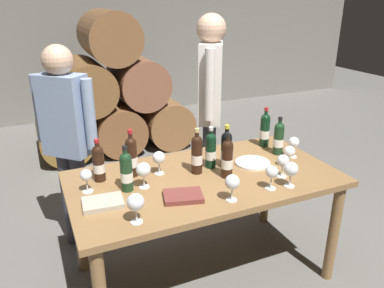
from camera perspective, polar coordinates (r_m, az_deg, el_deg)
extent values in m
plane|color=#66635E|center=(2.84, 1.73, -18.80)|extent=(14.00, 14.00, 0.00)
cube|color=slate|center=(6.23, -15.78, 16.77)|extent=(10.00, 0.24, 2.80)
cylinder|color=brown|center=(4.80, -18.82, 1.71)|extent=(0.60, 0.90, 0.60)
cylinder|color=brown|center=(4.89, -11.50, 2.79)|extent=(0.60, 0.90, 0.60)
cylinder|color=brown|center=(5.05, -4.53, 3.76)|extent=(0.60, 0.90, 0.60)
cylinder|color=brown|center=(4.69, -15.78, 8.56)|extent=(0.60, 0.90, 0.60)
cylinder|color=brown|center=(4.82, -8.30, 9.46)|extent=(0.60, 0.90, 0.60)
cylinder|color=brown|center=(4.66, -12.52, 15.59)|extent=(0.60, 0.90, 0.60)
cube|color=olive|center=(2.42, 1.93, -5.33)|extent=(1.70, 0.90, 0.04)
cylinder|color=olive|center=(2.75, 20.60, -12.51)|extent=(0.07, 0.07, 0.72)
cylinder|color=olive|center=(2.76, -16.77, -11.74)|extent=(0.07, 0.07, 0.72)
cylinder|color=olive|center=(3.25, 11.17, -5.88)|extent=(0.07, 0.07, 0.72)
cylinder|color=#19381E|center=(2.78, 12.92, 0.42)|extent=(0.07, 0.07, 0.20)
sphere|color=#19381E|center=(2.75, 13.10, 2.44)|extent=(0.07, 0.07, 0.07)
cylinder|color=#19381E|center=(2.74, 13.14, 2.92)|extent=(0.03, 0.03, 0.06)
cylinder|color=black|center=(2.73, 13.22, 3.75)|extent=(0.03, 0.03, 0.02)
cylinder|color=silver|center=(2.79, 12.91, 0.23)|extent=(0.07, 0.07, 0.06)
cylinder|color=black|center=(2.42, 0.74, -2.05)|extent=(0.07, 0.07, 0.21)
sphere|color=black|center=(2.38, 0.75, 0.43)|extent=(0.07, 0.07, 0.07)
cylinder|color=black|center=(2.37, 0.75, 1.05)|extent=(0.03, 0.03, 0.07)
cylinder|color=tan|center=(2.35, 0.76, 2.09)|extent=(0.03, 0.03, 0.02)
cylinder|color=silver|center=(2.42, 0.74, -2.28)|extent=(0.07, 0.07, 0.06)
cylinder|color=black|center=(2.91, 10.92, 1.69)|extent=(0.07, 0.07, 0.21)
sphere|color=black|center=(2.87, 11.08, 3.80)|extent=(0.07, 0.07, 0.07)
cylinder|color=black|center=(2.86, 11.12, 4.32)|extent=(0.03, 0.03, 0.07)
cylinder|color=#B21E23|center=(2.85, 11.18, 5.20)|extent=(0.03, 0.03, 0.02)
cylinder|color=silver|center=(2.91, 10.91, 1.49)|extent=(0.07, 0.07, 0.06)
cylinder|color=black|center=(2.51, 2.83, -1.41)|extent=(0.07, 0.07, 0.20)
sphere|color=black|center=(2.47, 2.88, 0.84)|extent=(0.07, 0.07, 0.07)
cylinder|color=black|center=(2.46, 2.89, 1.39)|extent=(0.03, 0.03, 0.06)
cylinder|color=silver|center=(2.44, 2.91, 2.33)|extent=(0.03, 0.03, 0.02)
cylinder|color=silver|center=(2.51, 2.83, -1.61)|extent=(0.07, 0.07, 0.06)
cylinder|color=black|center=(2.51, 5.19, -1.33)|extent=(0.07, 0.07, 0.21)
sphere|color=black|center=(2.47, 5.28, 1.03)|extent=(0.07, 0.07, 0.07)
cylinder|color=black|center=(2.46, 5.30, 1.61)|extent=(0.03, 0.03, 0.07)
cylinder|color=gold|center=(2.44, 5.34, 2.60)|extent=(0.03, 0.03, 0.02)
cylinder|color=silver|center=(2.51, 5.19, -1.55)|extent=(0.07, 0.07, 0.06)
cylinder|color=#19381E|center=(2.24, -9.86, -4.63)|extent=(0.07, 0.07, 0.20)
sphere|color=#19381E|center=(2.20, -10.03, -2.18)|extent=(0.07, 0.07, 0.07)
cylinder|color=#19381E|center=(2.19, -10.07, -1.58)|extent=(0.03, 0.03, 0.06)
cylinder|color=black|center=(2.17, -10.14, -0.56)|extent=(0.03, 0.03, 0.02)
cylinder|color=silver|center=(2.25, -9.84, -4.85)|extent=(0.07, 0.07, 0.06)
cylinder|color=black|center=(2.39, -13.89, -3.29)|extent=(0.07, 0.07, 0.19)
sphere|color=black|center=(2.35, -14.11, -1.04)|extent=(0.07, 0.07, 0.07)
cylinder|color=black|center=(2.34, -14.16, -0.50)|extent=(0.03, 0.03, 0.06)
cylinder|color=#B21E23|center=(2.33, -14.25, 0.43)|extent=(0.03, 0.03, 0.02)
cylinder|color=silver|center=(2.40, -13.87, -3.50)|extent=(0.07, 0.07, 0.06)
cylinder|color=black|center=(2.38, 5.32, -2.69)|extent=(0.07, 0.07, 0.21)
sphere|color=black|center=(2.33, 5.41, -0.24)|extent=(0.07, 0.07, 0.07)
cylinder|color=black|center=(2.32, 5.43, 0.36)|extent=(0.03, 0.03, 0.06)
cylinder|color=black|center=(2.31, 5.47, 1.39)|extent=(0.03, 0.03, 0.02)
cylinder|color=silver|center=(2.38, 5.31, -2.92)|extent=(0.07, 0.07, 0.06)
cylinder|color=black|center=(2.41, -9.10, -2.37)|extent=(0.07, 0.07, 0.22)
sphere|color=black|center=(2.37, -9.26, 0.16)|extent=(0.07, 0.07, 0.07)
cylinder|color=black|center=(2.36, -9.30, 0.80)|extent=(0.03, 0.03, 0.07)
cylinder|color=#B21E23|center=(2.34, -9.37, 1.87)|extent=(0.03, 0.03, 0.02)
cylinder|color=silver|center=(2.42, -9.08, -2.61)|extent=(0.07, 0.07, 0.07)
cylinder|color=white|center=(1.98, -8.35, -11.57)|extent=(0.06, 0.06, 0.00)
cylinder|color=white|center=(1.96, -8.41, -10.58)|extent=(0.01, 0.01, 0.07)
sphere|color=white|center=(1.92, -8.54, -8.66)|extent=(0.09, 0.09, 0.09)
cylinder|color=white|center=(2.47, 13.37, -4.78)|extent=(0.06, 0.06, 0.00)
cylinder|color=white|center=(2.46, 13.45, -3.94)|extent=(0.01, 0.01, 0.07)
sphere|color=white|center=(2.43, 13.60, -2.45)|extent=(0.08, 0.08, 0.08)
cylinder|color=white|center=(2.31, -15.47, -6.93)|extent=(0.06, 0.06, 0.00)
cylinder|color=white|center=(2.30, -15.56, -6.05)|extent=(0.01, 0.01, 0.07)
sphere|color=white|center=(2.27, -15.73, -4.54)|extent=(0.07, 0.07, 0.07)
cylinder|color=white|center=(2.30, -7.22, -6.46)|extent=(0.06, 0.06, 0.00)
cylinder|color=white|center=(2.28, -7.27, -5.57)|extent=(0.01, 0.01, 0.07)
sphere|color=white|center=(2.25, -7.36, -3.86)|extent=(0.09, 0.09, 0.09)
cylinder|color=white|center=(2.79, 14.92, -1.85)|extent=(0.06, 0.06, 0.00)
cylinder|color=white|center=(2.77, 15.00, -1.09)|extent=(0.01, 0.01, 0.07)
sphere|color=white|center=(2.75, 15.14, 0.26)|extent=(0.08, 0.08, 0.08)
cylinder|color=white|center=(2.62, 14.29, -3.33)|extent=(0.06, 0.06, 0.00)
cylinder|color=white|center=(2.60, 14.37, -2.53)|extent=(0.01, 0.01, 0.07)
sphere|color=white|center=(2.58, 14.52, -1.10)|extent=(0.08, 0.08, 0.08)
cylinder|color=white|center=(2.31, 11.78, -6.57)|extent=(0.06, 0.06, 0.00)
cylinder|color=white|center=(2.29, 11.85, -5.69)|extent=(0.01, 0.01, 0.07)
sphere|color=white|center=(2.26, 11.98, -4.12)|extent=(0.08, 0.08, 0.08)
cylinder|color=white|center=(2.37, 14.48, -6.16)|extent=(0.06, 0.06, 0.00)
cylinder|color=white|center=(2.35, 14.57, -5.29)|extent=(0.01, 0.01, 0.07)
sphere|color=white|center=(2.32, 14.74, -3.66)|extent=(0.09, 0.09, 0.09)
cylinder|color=white|center=(2.46, -4.95, -4.44)|extent=(0.06, 0.06, 0.00)
cylinder|color=white|center=(2.44, -4.98, -3.60)|extent=(0.01, 0.01, 0.07)
sphere|color=white|center=(2.41, -5.04, -2.05)|extent=(0.08, 0.08, 0.08)
cylinder|color=white|center=(2.16, 5.99, -8.41)|extent=(0.06, 0.06, 0.00)
cylinder|color=white|center=(2.14, 6.03, -7.48)|extent=(0.01, 0.01, 0.07)
sphere|color=white|center=(2.10, 6.11, -5.72)|extent=(0.08, 0.08, 0.08)
cube|color=#B2A893|center=(2.15, -13.31, -8.64)|extent=(0.23, 0.18, 0.03)
cube|color=brown|center=(2.16, -1.36, -7.87)|extent=(0.25, 0.21, 0.03)
cylinder|color=white|center=(2.62, 9.16, -2.81)|extent=(0.24, 0.24, 0.01)
cylinder|color=#383842|center=(3.38, 2.60, -3.12)|extent=(0.11, 0.11, 0.85)
cylinder|color=#383842|center=(3.28, 2.53, -3.92)|extent=(0.11, 0.11, 0.85)
cube|color=silver|center=(3.09, 2.79, 9.16)|extent=(0.31, 0.37, 0.64)
cylinder|color=silver|center=(3.28, 2.93, 10.49)|extent=(0.08, 0.08, 0.54)
cylinder|color=silver|center=(2.87, 2.66, 8.89)|extent=(0.08, 0.08, 0.54)
sphere|color=tan|center=(3.02, 2.94, 17.04)|extent=(0.23, 0.23, 0.23)
cylinder|color=#383842|center=(3.07, -18.04, -7.84)|extent=(0.11, 0.11, 0.77)
cylinder|color=#383842|center=(3.01, -16.36, -8.27)|extent=(0.11, 0.11, 0.77)
cube|color=#8499BC|center=(2.78, -18.72, 4.12)|extent=(0.36, 0.35, 0.58)
cylinder|color=#8499BC|center=(2.91, -22.05, 4.99)|extent=(0.08, 0.08, 0.49)
cylinder|color=#8499BC|center=(2.65, -15.21, 4.33)|extent=(0.08, 0.08, 0.49)
sphere|color=tan|center=(2.70, -19.69, 11.86)|extent=(0.21, 0.21, 0.21)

